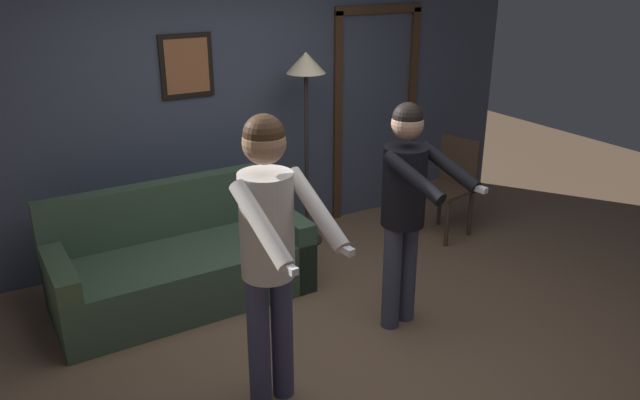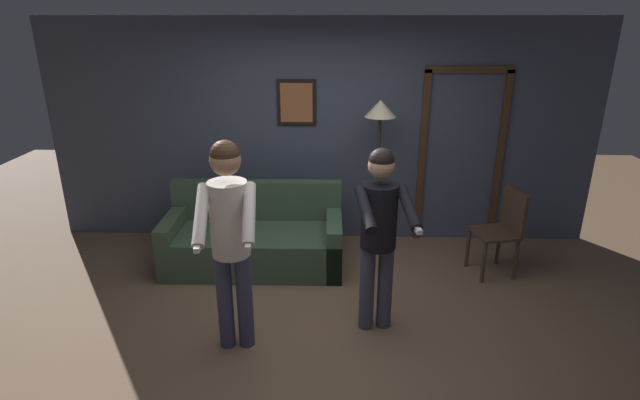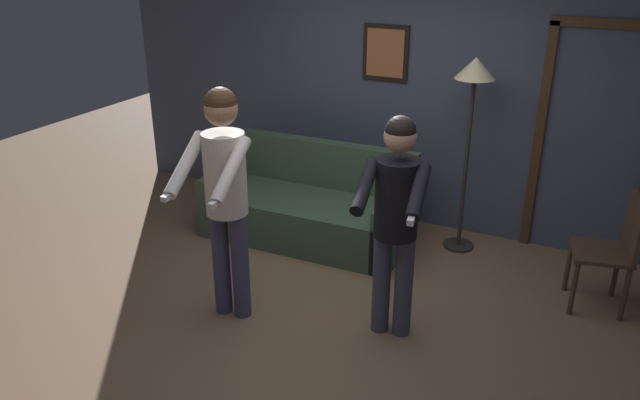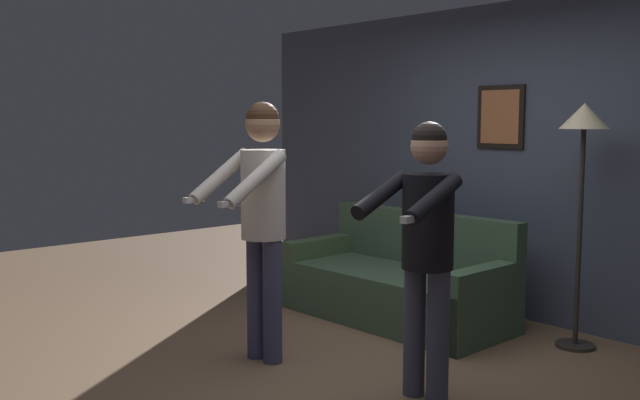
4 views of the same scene
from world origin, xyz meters
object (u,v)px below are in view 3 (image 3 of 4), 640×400
person_standing_right (396,210)px  dining_chair_distant (615,246)px  person_standing_left (224,184)px  couch (309,210)px  torchiere_lamp (473,91)px

person_standing_right → dining_chair_distant: 1.80m
person_standing_left → person_standing_right: 1.21m
couch → person_standing_left: size_ratio=1.09×
dining_chair_distant → couch: bearing=178.1°
couch → dining_chair_distant: 2.64m
couch → torchiere_lamp: torchiere_lamp is taller
person_standing_right → dining_chair_distant: bearing=37.5°
couch → torchiere_lamp: (1.35, 0.42, 1.19)m
dining_chair_distant → person_standing_right: bearing=-142.5°
couch → torchiere_lamp: bearing=17.2°
torchiere_lamp → dining_chair_distant: torchiere_lamp is taller
person_standing_left → person_standing_right: (1.17, 0.30, -0.09)m
person_standing_right → torchiere_lamp: bearing=86.2°
couch → person_standing_right: person_standing_right is taller
person_standing_right → couch: bearing=137.4°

